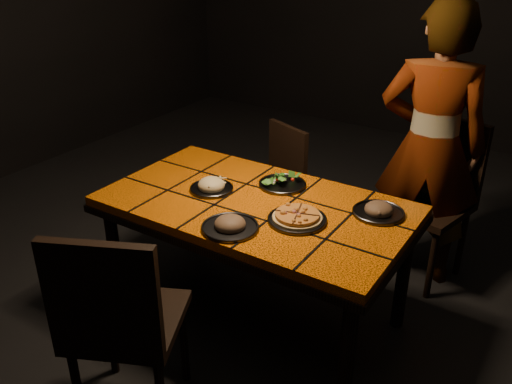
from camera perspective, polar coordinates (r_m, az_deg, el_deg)
The scene contains 11 objects.
room_shell at distance 2.59m, azimuth -0.02°, elevation 13.93°, with size 6.04×7.04×3.08m.
dining_table at distance 2.88m, azimuth -0.02°, elevation -2.39°, with size 1.62×0.92×0.75m.
chair_near at distance 2.38m, azimuth -14.31°, elevation -12.77°, with size 0.61×0.61×1.02m.
chair_far_left at distance 3.75m, azimuth 2.17°, elevation 1.45°, with size 0.50×0.50×0.85m.
chair_far_right at distance 3.56m, azimuth 18.39°, elevation 0.34°, with size 0.55×0.55×1.01m.
diner at distance 3.39m, azimuth 17.90°, elevation 4.49°, with size 0.64×0.42×1.74m, color brown.
plate_pizza at distance 2.66m, azimuth 4.36°, elevation -2.74°, with size 0.31×0.31×0.04m.
plate_pasta at distance 2.97m, azimuth -4.71°, elevation 0.57°, with size 0.24×0.24×0.08m.
plate_salad at distance 3.01m, azimuth 2.80°, elevation 1.10°, with size 0.27×0.27×0.07m.
plate_mushroom_a at distance 2.58m, azimuth -2.75°, elevation -3.44°, with size 0.28×0.28×0.09m.
plate_mushroom_b at distance 2.78m, azimuth 12.79°, elevation -1.87°, with size 0.26×0.26×0.09m.
Camera 1 is at (1.37, -2.13, 2.04)m, focal length 38.00 mm.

